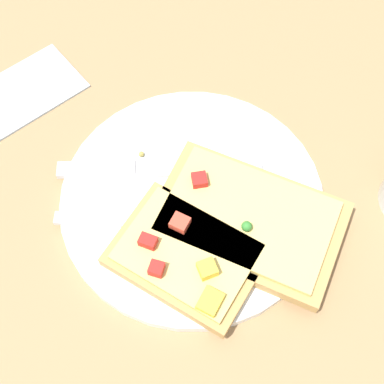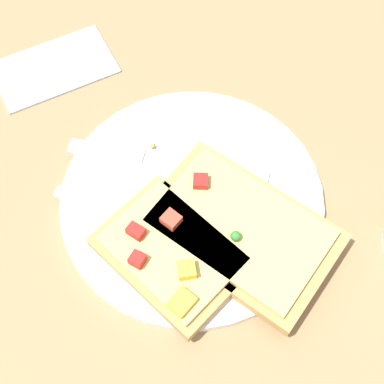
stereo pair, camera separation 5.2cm
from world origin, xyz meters
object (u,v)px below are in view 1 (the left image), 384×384
(plate, at_px, (192,199))
(pizza_slice_main, at_px, (247,220))
(fork, at_px, (185,223))
(knife, at_px, (144,168))
(pizza_slice_corner, at_px, (187,255))
(napkin, at_px, (21,93))

(plate, height_order, pizza_slice_main, pizza_slice_main)
(plate, bearing_deg, fork, -142.72)
(plate, distance_m, knife, 0.06)
(plate, height_order, knife, knife)
(fork, height_order, pizza_slice_main, pizza_slice_main)
(knife, relative_size, pizza_slice_main, 0.85)
(plate, xyz_separation_m, fork, (-0.02, -0.02, 0.01))
(pizza_slice_corner, bearing_deg, plate, 117.24)
(fork, xyz_separation_m, pizza_slice_main, (0.05, -0.04, 0.01))
(plate, xyz_separation_m, knife, (-0.02, 0.06, 0.01))
(fork, bearing_deg, pizza_slice_corner, -83.26)
(pizza_slice_main, bearing_deg, napkin, -9.93)
(knife, bearing_deg, plate, -34.14)
(fork, bearing_deg, plate, 79.17)
(plate, height_order, pizza_slice_corner, pizza_slice_corner)
(napkin, bearing_deg, fork, -81.02)
(plate, distance_m, pizza_slice_corner, 0.07)
(fork, distance_m, pizza_slice_corner, 0.04)
(napkin, bearing_deg, pizza_slice_main, -73.30)
(fork, xyz_separation_m, pizza_slice_corner, (-0.02, -0.03, 0.01))
(fork, relative_size, pizza_slice_main, 0.87)
(knife, height_order, napkin, knife)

